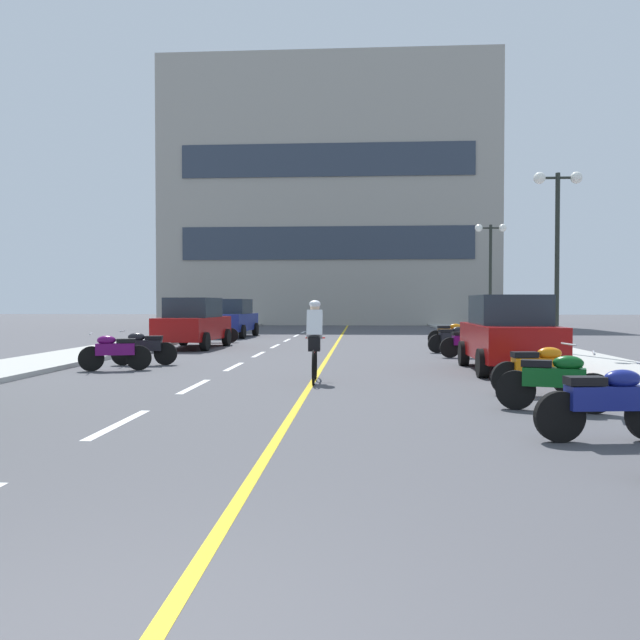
% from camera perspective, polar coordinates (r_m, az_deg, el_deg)
% --- Properties ---
extents(ground_plane, '(140.00, 140.00, 0.00)m').
position_cam_1_polar(ground_plane, '(23.72, 0.58, -2.46)').
color(ground_plane, '#47474C').
extents(curb_left, '(2.40, 72.00, 0.12)m').
position_cam_1_polar(curb_left, '(27.99, -13.98, -1.78)').
color(curb_left, '#A8A8A3').
rests_on(curb_left, ground).
extents(curb_right, '(2.40, 72.00, 0.12)m').
position_cam_1_polar(curb_right, '(27.33, 16.19, -1.87)').
color(curb_right, '#A8A8A3').
rests_on(curb_right, ground).
extents(lane_dash_1, '(0.14, 2.20, 0.01)m').
position_cam_1_polar(lane_dash_1, '(9.37, -17.00, -8.60)').
color(lane_dash_1, silver).
rests_on(lane_dash_1, ground).
extents(lane_dash_2, '(0.14, 2.20, 0.01)m').
position_cam_1_polar(lane_dash_2, '(13.15, -10.82, -5.66)').
color(lane_dash_2, silver).
rests_on(lane_dash_2, ground).
extents(lane_dash_3, '(0.14, 2.20, 0.01)m').
position_cam_1_polar(lane_dash_3, '(17.02, -7.45, -4.02)').
color(lane_dash_3, silver).
rests_on(lane_dash_3, ground).
extents(lane_dash_4, '(0.14, 2.20, 0.01)m').
position_cam_1_polar(lane_dash_4, '(20.95, -5.34, -2.98)').
color(lane_dash_4, silver).
rests_on(lane_dash_4, ground).
extents(lane_dash_5, '(0.14, 2.20, 0.01)m').
position_cam_1_polar(lane_dash_5, '(24.90, -3.90, -2.27)').
color(lane_dash_5, silver).
rests_on(lane_dash_5, ground).
extents(lane_dash_6, '(0.14, 2.20, 0.01)m').
position_cam_1_polar(lane_dash_6, '(28.86, -2.86, -1.75)').
color(lane_dash_6, silver).
rests_on(lane_dash_6, ground).
extents(lane_dash_7, '(0.14, 2.20, 0.01)m').
position_cam_1_polar(lane_dash_7, '(32.83, -2.07, -1.36)').
color(lane_dash_7, silver).
rests_on(lane_dash_7, ground).
extents(lane_dash_8, '(0.14, 2.20, 0.01)m').
position_cam_1_polar(lane_dash_8, '(36.81, -1.45, -1.05)').
color(lane_dash_8, silver).
rests_on(lane_dash_8, ground).
extents(lane_dash_9, '(0.14, 2.20, 0.01)m').
position_cam_1_polar(lane_dash_9, '(40.79, -0.95, -0.80)').
color(lane_dash_9, silver).
rests_on(lane_dash_9, ground).
extents(lane_dash_10, '(0.14, 2.20, 0.01)m').
position_cam_1_polar(lane_dash_10, '(44.78, -0.54, -0.60)').
color(lane_dash_10, silver).
rests_on(lane_dash_10, ground).
extents(lane_dash_11, '(0.14, 2.20, 0.01)m').
position_cam_1_polar(lane_dash_11, '(48.77, -0.20, -0.43)').
color(lane_dash_11, silver).
rests_on(lane_dash_11, ground).
extents(centre_line_yellow, '(0.12, 66.00, 0.01)m').
position_cam_1_polar(centre_line_yellow, '(26.70, 1.46, -2.01)').
color(centre_line_yellow, gold).
rests_on(centre_line_yellow, ground).
extents(office_building, '(25.19, 8.14, 19.90)m').
position_cam_1_polar(office_building, '(52.37, 0.83, 10.62)').
color(office_building, '#9E998E').
rests_on(office_building, ground).
extents(street_lamp_mid, '(1.46, 0.36, 5.51)m').
position_cam_1_polar(street_lamp_mid, '(21.59, 19.86, 7.99)').
color(street_lamp_mid, black).
rests_on(street_lamp_mid, curb_right).
extents(street_lamp_far, '(1.46, 0.36, 5.18)m').
position_cam_1_polar(street_lamp_far, '(31.80, 14.54, 5.54)').
color(street_lamp_far, black).
rests_on(street_lamp_far, curb_right).
extents(parked_car_near, '(1.94, 4.21, 1.82)m').
position_cam_1_polar(parked_car_near, '(16.29, 16.00, -1.09)').
color(parked_car_near, black).
rests_on(parked_car_near, ground).
extents(parked_car_mid, '(2.11, 4.29, 1.82)m').
position_cam_1_polar(parked_car_mid, '(24.22, -10.89, -0.24)').
color(parked_car_mid, black).
rests_on(parked_car_mid, ground).
extents(parked_car_far, '(2.09, 4.28, 1.82)m').
position_cam_1_polar(parked_car_far, '(31.74, -7.64, 0.18)').
color(parked_car_far, black).
rests_on(parked_car_far, ground).
extents(motorcycle_1, '(1.70, 0.60, 0.92)m').
position_cam_1_polar(motorcycle_1, '(8.49, 23.55, -6.49)').
color(motorcycle_1, black).
rests_on(motorcycle_1, ground).
extents(motorcycle_2, '(1.65, 0.75, 0.92)m').
position_cam_1_polar(motorcycle_2, '(10.51, 19.65, -4.94)').
color(motorcycle_2, black).
rests_on(motorcycle_2, ground).
extents(motorcycle_3, '(1.70, 0.60, 0.92)m').
position_cam_1_polar(motorcycle_3, '(12.30, 18.43, -4.00)').
color(motorcycle_3, black).
rests_on(motorcycle_3, ground).
extents(motorcycle_4, '(1.65, 0.76, 0.92)m').
position_cam_1_polar(motorcycle_4, '(16.59, -17.34, -2.59)').
color(motorcycle_4, black).
rests_on(motorcycle_4, ground).
extents(motorcycle_5, '(1.70, 0.60, 0.92)m').
position_cam_1_polar(motorcycle_5, '(17.84, -15.01, -2.29)').
color(motorcycle_5, black).
rests_on(motorcycle_5, ground).
extents(motorcycle_6, '(1.70, 0.60, 0.92)m').
position_cam_1_polar(motorcycle_6, '(20.09, 12.72, -1.86)').
color(motorcycle_6, black).
rests_on(motorcycle_6, ground).
extents(motorcycle_7, '(1.66, 0.73, 0.92)m').
position_cam_1_polar(motorcycle_7, '(22.01, 11.44, -1.56)').
color(motorcycle_7, black).
rests_on(motorcycle_7, ground).
extents(motorcycle_8, '(1.70, 0.60, 0.92)m').
position_cam_1_polar(motorcycle_8, '(25.30, 11.24, -1.17)').
color(motorcycle_8, black).
rests_on(motorcycle_8, ground).
extents(motorcycle_9, '(1.70, 0.60, 0.92)m').
position_cam_1_polar(motorcycle_9, '(27.38, -8.87, -0.96)').
color(motorcycle_9, black).
rests_on(motorcycle_9, ground).
extents(cyclist_rider, '(0.42, 1.77, 1.71)m').
position_cam_1_polar(cyclist_rider, '(13.60, -0.47, -1.65)').
color(cyclist_rider, black).
rests_on(cyclist_rider, ground).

